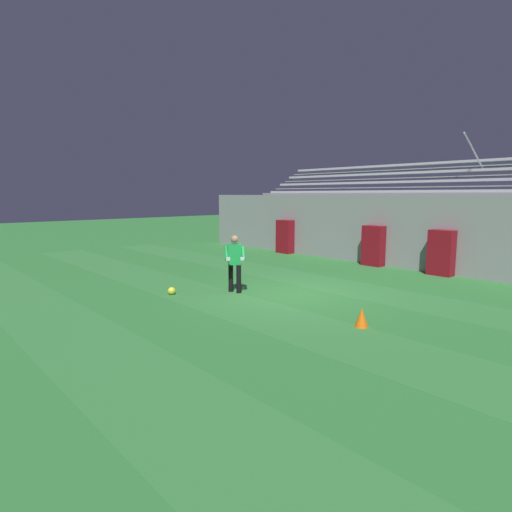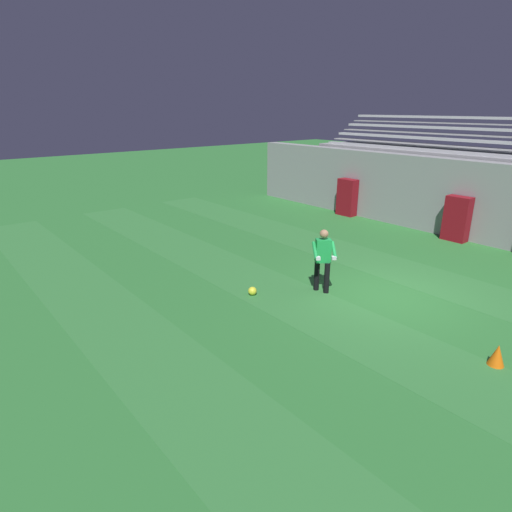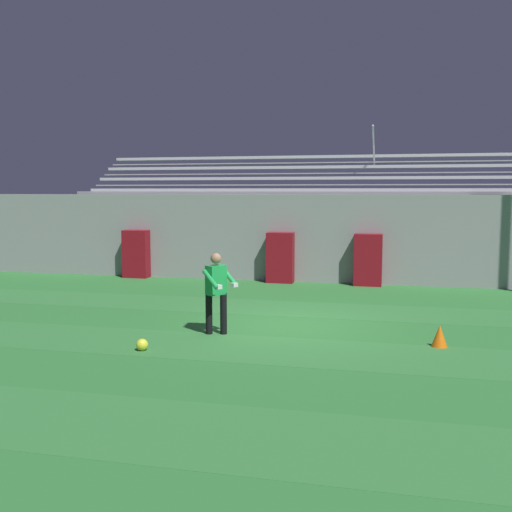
{
  "view_description": "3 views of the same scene",
  "coord_description": "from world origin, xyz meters",
  "px_view_note": "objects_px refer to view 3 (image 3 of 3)",
  "views": [
    {
      "loc": [
        8.21,
        -8.73,
        2.83
      ],
      "look_at": [
        -1.21,
        -0.43,
        1.02
      ],
      "focal_mm": 30.0,
      "sensor_mm": 36.0,
      "label": 1
    },
    {
      "loc": [
        5.51,
        -8.97,
        4.56
      ],
      "look_at": [
        -2.36,
        -2.51,
        1.01
      ],
      "focal_mm": 30.0,
      "sensor_mm": 36.0,
      "label": 2
    },
    {
      "loc": [
        2.2,
        -12.65,
        2.92
      ],
      "look_at": [
        -0.67,
        -0.45,
        1.55
      ],
      "focal_mm": 42.0,
      "sensor_mm": 36.0,
      "label": 3
    }
  ],
  "objects_px": {
    "padding_pillar_gate_right": "(368,260)",
    "padding_pillar_far_left": "(136,254)",
    "goalkeeper": "(217,288)",
    "soccer_ball": "(142,345)",
    "traffic_cone": "(440,336)",
    "padding_pillar_gate_left": "(280,258)"
  },
  "relations": [
    {
      "from": "padding_pillar_far_left",
      "to": "padding_pillar_gate_left",
      "type": "bearing_deg",
      "value": 0.0
    },
    {
      "from": "padding_pillar_far_left",
      "to": "soccer_ball",
      "type": "distance_m",
      "value": 9.55
    },
    {
      "from": "soccer_ball",
      "to": "traffic_cone",
      "type": "relative_size",
      "value": 0.52
    },
    {
      "from": "padding_pillar_gate_right",
      "to": "soccer_ball",
      "type": "bearing_deg",
      "value": -113.04
    },
    {
      "from": "padding_pillar_gate_left",
      "to": "padding_pillar_gate_right",
      "type": "height_order",
      "value": "same"
    },
    {
      "from": "padding_pillar_far_left",
      "to": "goalkeeper",
      "type": "relative_size",
      "value": 0.96
    },
    {
      "from": "padding_pillar_gate_left",
      "to": "padding_pillar_gate_right",
      "type": "xyz_separation_m",
      "value": [
        2.75,
        0.0,
        0.0
      ]
    },
    {
      "from": "padding_pillar_gate_left",
      "to": "padding_pillar_far_left",
      "type": "bearing_deg",
      "value": 180.0
    },
    {
      "from": "padding_pillar_gate_left",
      "to": "padding_pillar_gate_right",
      "type": "bearing_deg",
      "value": 0.0
    },
    {
      "from": "padding_pillar_gate_right",
      "to": "goalkeeper",
      "type": "bearing_deg",
      "value": -110.85
    },
    {
      "from": "padding_pillar_gate_left",
      "to": "goalkeeper",
      "type": "relative_size",
      "value": 0.96
    },
    {
      "from": "padding_pillar_gate_left",
      "to": "goalkeeper",
      "type": "xyz_separation_m",
      "value": [
        0.05,
        -7.1,
        0.15
      ]
    },
    {
      "from": "padding_pillar_gate_right",
      "to": "soccer_ball",
      "type": "xyz_separation_m",
      "value": [
        -3.67,
        -8.63,
        -0.69
      ]
    },
    {
      "from": "padding_pillar_gate_left",
      "to": "traffic_cone",
      "type": "relative_size",
      "value": 3.81
    },
    {
      "from": "padding_pillar_gate_left",
      "to": "traffic_cone",
      "type": "bearing_deg",
      "value": -58.11
    },
    {
      "from": "goalkeeper",
      "to": "traffic_cone",
      "type": "distance_m",
      "value": 4.43
    },
    {
      "from": "padding_pillar_gate_left",
      "to": "soccer_ball",
      "type": "relative_size",
      "value": 7.28
    },
    {
      "from": "padding_pillar_far_left",
      "to": "soccer_ball",
      "type": "xyz_separation_m",
      "value": [
        4.03,
        -8.63,
        -0.69
      ]
    },
    {
      "from": "soccer_ball",
      "to": "traffic_cone",
      "type": "xyz_separation_m",
      "value": [
        5.34,
        1.53,
        0.1
      ]
    },
    {
      "from": "padding_pillar_gate_right",
      "to": "padding_pillar_far_left",
      "type": "distance_m",
      "value": 7.7
    },
    {
      "from": "soccer_ball",
      "to": "traffic_cone",
      "type": "bearing_deg",
      "value": 15.99
    },
    {
      "from": "soccer_ball",
      "to": "traffic_cone",
      "type": "height_order",
      "value": "traffic_cone"
    }
  ]
}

